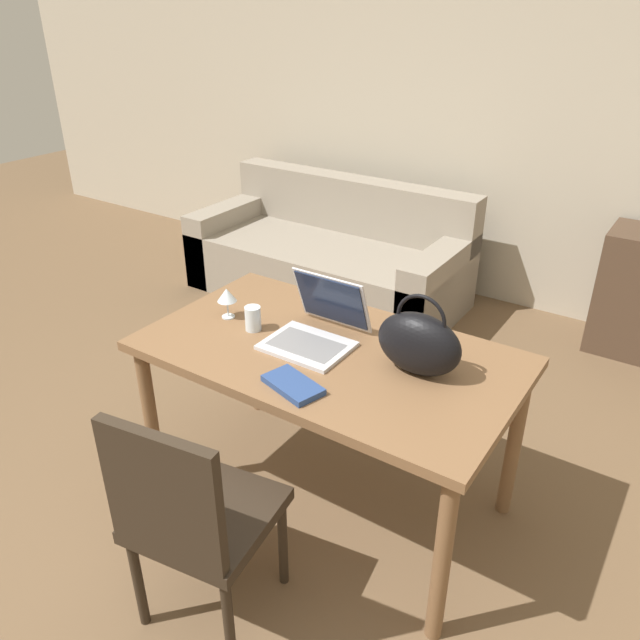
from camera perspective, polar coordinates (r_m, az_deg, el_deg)
name	(u,v)px	position (r m, az deg, el deg)	size (l,w,h in m)	color
ground_plane	(214,616)	(2.55, -9.68, -25.13)	(14.00, 14.00, 0.00)	brown
wall_back	(536,110)	(4.43, 19.12, 17.67)	(10.00, 0.06, 2.70)	#BCB29E
dining_table	(328,368)	(2.51, 0.76, -4.40)	(1.49, 0.85, 0.77)	brown
chair	(192,513)	(2.17, -11.63, -16.93)	(0.50, 0.50, 0.92)	#2D2319
couch	(330,259)	(4.61, 0.90, 5.62)	(1.98, 0.90, 0.82)	gray
laptop	(319,324)	(2.51, -0.12, -0.37)	(0.33, 0.36, 0.26)	silver
drinking_glass	(253,318)	(2.60, -6.15, 0.15)	(0.07, 0.07, 0.10)	silver
wine_glass	(227,296)	(2.69, -8.52, 2.19)	(0.08, 0.08, 0.14)	silver
handbag	(419,343)	(2.29, 9.04, -2.09)	(0.32, 0.15, 0.32)	black
book	(293,385)	(2.23, -2.49, -5.96)	(0.25, 0.18, 0.02)	navy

